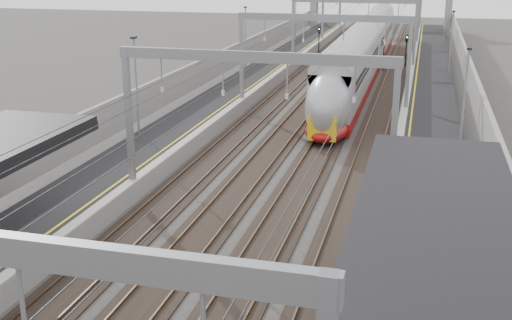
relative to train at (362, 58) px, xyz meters
The scene contains 10 objects.
platform_left 15.67m from the train, 127.58° to the right, with size 4.00×120.00×1.00m, color black.
platform_right 14.06m from the train, 62.23° to the right, with size 4.00×120.00×1.00m, color black.
tracks 12.62m from the train, 96.93° to the right, with size 11.40×140.00×0.20m.
overhead_line 7.10m from the train, 104.67° to the right, with size 13.00×140.00×6.60m.
wall_left 17.72m from the train, 135.81° to the right, with size 0.30×120.00×3.20m, color gray.
wall_right 15.71m from the train, 51.84° to the right, with size 0.30×120.00×3.20m, color gray.
train is the anchor object (origin of this frame).
signal_green 16.67m from the train, 113.70° to the left, with size 0.32×0.32×3.48m.
signal_red_near 6.47m from the train, 74.75° to the left, with size 0.32×0.32×3.48m.
signal_red_far 10.31m from the train, 67.77° to the left, with size 0.32×0.32×3.48m.
Camera 1 is at (7.29, -5.68, 11.62)m, focal length 45.00 mm.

